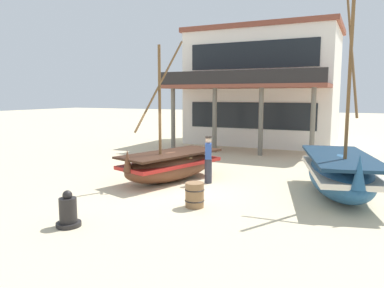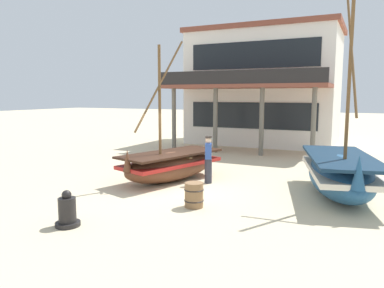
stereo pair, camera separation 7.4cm
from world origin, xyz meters
name	(u,v)px [view 1 (the left image)]	position (x,y,z in m)	size (l,w,h in m)	color
ground_plane	(179,189)	(0.00, 0.00, 0.00)	(120.00, 120.00, 0.00)	beige
fishing_boat_near_left	(340,173)	(4.89, 1.39, 0.71)	(2.92, 4.95, 6.51)	#23517A
fishing_boat_centre_large	(170,165)	(-0.85, 0.95, 0.59)	(2.71, 4.33, 5.06)	brown
fisherman_by_hull	(208,160)	(0.54, 1.20, 0.83)	(0.34, 0.42, 1.68)	#33333D
capstan_winch	(68,212)	(-0.77, -4.27, 0.34)	(0.59, 0.59, 0.88)	black
wooden_barrel	(195,195)	(1.31, -1.59, 0.35)	(0.56, 0.56, 0.70)	olive
harbor_building_main	(263,87)	(-0.68, 13.16, 3.65)	(9.34, 8.61, 7.28)	white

